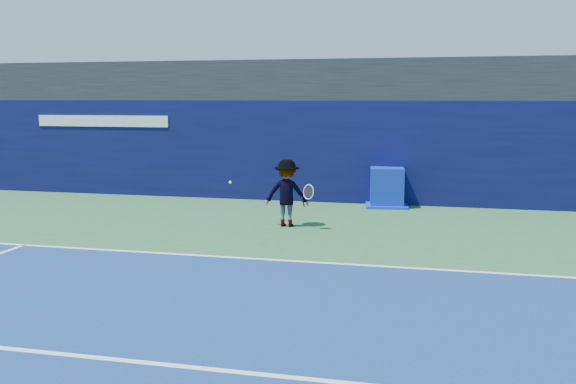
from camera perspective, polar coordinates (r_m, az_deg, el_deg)
name	(u,v)px	position (r m, az deg, el deg)	size (l,w,h in m)	color
ground	(194,308)	(9.73, -8.35, -10.19)	(80.00, 80.00, 0.00)	#2B6037
baseline	(252,259)	(12.45, -3.24, -5.93)	(24.00, 0.10, 0.01)	white
service_line	(131,361)	(8.02, -13.77, -14.41)	(24.00, 0.10, 0.01)	white
stadium_band	(328,81)	(20.36, 3.58, 9.82)	(36.00, 3.00, 1.20)	black
back_wall_assembly	(322,151)	(19.43, 3.01, 3.70)	(36.00, 1.03, 3.00)	#0A0C3A
equipment_cart	(387,189)	(18.52, 8.76, 0.30)	(1.30, 1.30, 1.12)	#0B239E
tennis_player	(287,193)	(15.42, -0.09, -0.09)	(1.27, 0.70, 1.62)	white
tennis_ball	(230,182)	(14.78, -5.16, 0.87)	(0.07, 0.07, 0.07)	#EAF81B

